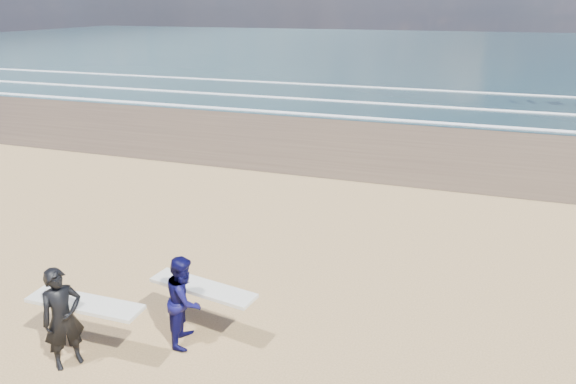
% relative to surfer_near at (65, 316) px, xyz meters
% --- Properties ---
extents(ocean, '(220.00, 100.00, 0.02)m').
position_rel_surfer_near_xyz_m(ocean, '(19.56, 71.48, -0.96)').
color(ocean, '#182F36').
rests_on(ocean, ground).
extents(surfer_near, '(2.21, 1.04, 1.91)m').
position_rel_surfer_near_xyz_m(surfer_near, '(0.00, 0.00, 0.00)').
color(surfer_near, black).
rests_on(surfer_near, ground).
extents(surfer_far, '(2.26, 1.29, 1.79)m').
position_rel_surfer_near_xyz_m(surfer_far, '(1.67, 1.27, -0.07)').
color(surfer_far, '#0C0B40').
rests_on(surfer_far, ground).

